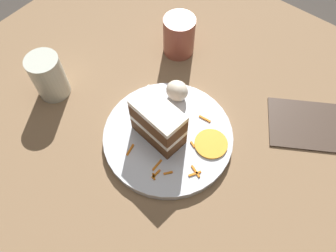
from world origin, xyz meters
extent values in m
plane|color=#38332D|center=(0.00, 0.00, 0.00)|extent=(6.00, 6.00, 0.00)
cube|color=#846647|center=(0.00, 0.00, 0.02)|extent=(1.22, 1.19, 0.04)
cylinder|color=silver|center=(-0.04, 0.05, 0.05)|extent=(0.27, 0.27, 0.02)
cube|color=brown|center=(-0.05, 0.04, 0.08)|extent=(0.11, 0.07, 0.04)
cube|color=silver|center=(-0.05, 0.04, 0.10)|extent=(0.11, 0.07, 0.01)
cube|color=brown|center=(-0.05, 0.04, 0.12)|extent=(0.11, 0.07, 0.04)
cube|color=silver|center=(-0.05, 0.04, 0.15)|extent=(0.11, 0.07, 0.01)
ellipsoid|color=silver|center=(-0.08, 0.14, 0.08)|extent=(0.05, 0.04, 0.04)
cylinder|color=orange|center=(0.04, 0.09, 0.06)|extent=(0.07, 0.07, 0.00)
cube|color=orange|center=(0.00, 0.13, 0.06)|extent=(0.03, 0.01, 0.00)
cube|color=orange|center=(0.02, 0.06, 0.06)|extent=(0.01, 0.01, 0.00)
cube|color=orange|center=(0.00, -0.03, 0.06)|extent=(0.01, 0.02, 0.00)
cube|color=orange|center=(0.06, 0.02, 0.06)|extent=(0.02, 0.02, 0.00)
cube|color=orange|center=(-0.01, -0.02, 0.06)|extent=(0.00, 0.03, 0.00)
cube|color=orange|center=(-0.07, -0.02, 0.06)|extent=(0.01, 0.03, 0.00)
cube|color=orange|center=(0.06, 0.02, 0.06)|extent=(0.03, 0.01, 0.00)
cube|color=orange|center=(0.00, -0.04, 0.06)|extent=(0.01, 0.01, 0.00)
cube|color=orange|center=(0.02, -0.02, 0.06)|extent=(0.01, 0.02, 0.00)
cylinder|color=beige|center=(-0.32, -0.01, 0.09)|extent=(0.07, 0.07, 0.10)
cylinder|color=silver|center=(-0.32, -0.01, 0.06)|extent=(0.06, 0.06, 0.04)
cylinder|color=#994C3D|center=(-0.18, 0.26, 0.09)|extent=(0.08, 0.08, 0.10)
cylinder|color=#382314|center=(-0.18, 0.26, 0.13)|extent=(0.06, 0.06, 0.01)
cube|color=#423328|center=(0.20, 0.28, 0.04)|extent=(0.26, 0.23, 0.00)
camera|label=1|loc=(0.17, -0.21, 0.65)|focal=35.00mm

